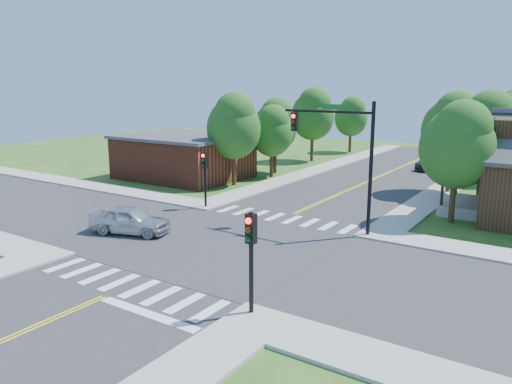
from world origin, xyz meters
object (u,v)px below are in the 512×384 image
Objects in this scene: car_dgrey at (431,162)px; car_silver at (130,221)px; signal_pole_se at (251,244)px; signal_pole_nw at (205,169)px; signal_mast_ne at (342,145)px.

car_silver is at bearing -104.99° from car_dgrey.
signal_pole_se is 1.00× the size of signal_pole_nw.
signal_pole_se is 12.08m from car_silver.
car_dgrey is at bearing 70.46° from signal_pole_nw.
signal_pole_nw is (-9.51, -0.01, -2.19)m from signal_mast_ne.
signal_mast_ne is 9.76m from signal_pole_nw.
car_silver is at bearing -144.41° from signal_mast_ne.
signal_mast_ne reaches higher than car_dgrey.
car_dgrey is at bearing -33.70° from car_silver.
car_silver is at bearing 157.73° from signal_pole_se.
signal_mast_ne reaches higher than signal_pole_se.
signal_mast_ne reaches higher than car_silver.
signal_mast_ne is 12.20m from car_silver.
signal_mast_ne is at bearing 0.07° from signal_pole_nw.
signal_pole_nw is 0.79× the size of car_silver.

